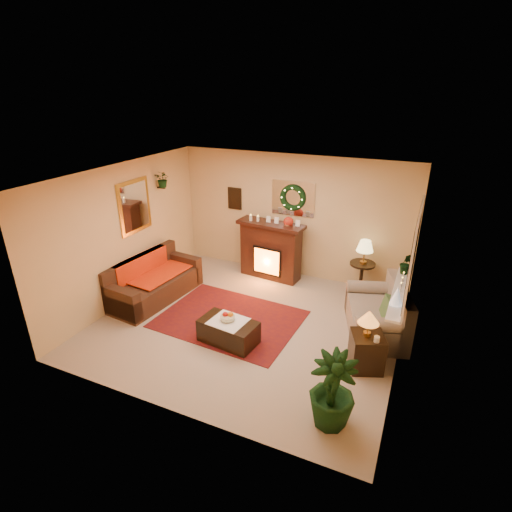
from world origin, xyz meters
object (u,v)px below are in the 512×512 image
at_px(fireplace, 271,253).
at_px(side_table_round, 361,278).
at_px(loveseat, 376,310).
at_px(end_table_square, 366,352).
at_px(sofa, 154,278).
at_px(coffee_table, 228,331).

xyz_separation_m(fireplace, side_table_round, (1.92, 0.05, -0.23)).
relative_size(fireplace, loveseat, 0.86).
bearing_deg(end_table_square, fireplace, 137.04).
distance_m(sofa, fireplace, 2.47).
height_order(sofa, end_table_square, sofa).
bearing_deg(coffee_table, sofa, 166.93).
distance_m(sofa, end_table_square, 4.16).
distance_m(fireplace, end_table_square, 3.33).
xyz_separation_m(loveseat, end_table_square, (0.03, -1.02, -0.15)).
xyz_separation_m(side_table_round, coffee_table, (-1.63, -2.57, -0.12)).
height_order(fireplace, side_table_round, fireplace).
bearing_deg(fireplace, coffee_table, -77.88).
bearing_deg(fireplace, loveseat, -21.73).
height_order(loveseat, coffee_table, loveseat).
bearing_deg(side_table_round, coffee_table, -122.38).
height_order(end_table_square, coffee_table, end_table_square).
relative_size(sofa, fireplace, 1.51).
distance_m(side_table_round, end_table_square, 2.37).
bearing_deg(loveseat, sofa, 169.88).
bearing_deg(end_table_square, loveseat, 91.48).
bearing_deg(side_table_round, fireplace, -178.47).
bearing_deg(coffee_table, loveseat, 38.33).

